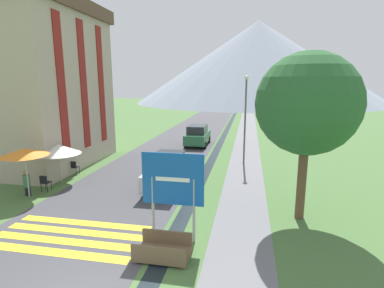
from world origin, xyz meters
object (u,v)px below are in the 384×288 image
footbridge (163,251)px  person_standing_terrace (46,168)px  cafe_chair_near_right (45,182)px  tree_by_path (308,104)px  cafe_umbrella_front_orange (24,152)px  person_seated_near (27,182)px  cafe_chair_far_left (68,166)px  parked_car_far (198,135)px  streetlamp (245,113)px  cafe_chair_far_right (74,166)px  cafe_umbrella_middle_white (59,149)px  road_sign (173,185)px  hotel_building (45,79)px  parked_car_near (168,170)px

footbridge → person_standing_terrace: 9.72m
cafe_chair_near_right → footbridge: bearing=-35.9°
cafe_chair_near_right → tree_by_path: (12.32, -0.77, 4.15)m
cafe_umbrella_front_orange → person_seated_near: bearing=143.4°
cafe_chair_far_left → person_standing_terrace: size_ratio=0.49×
parked_car_far → person_standing_terrace: parked_car_far is taller
footbridge → streetlamp: (2.29, 12.05, 3.25)m
cafe_chair_far_left → cafe_umbrella_front_orange: 4.09m
footbridge → cafe_chair_far_right: (-7.75, 7.50, 0.29)m
cafe_chair_far_left → person_seated_near: 3.59m
streetlamp → tree_by_path: 8.64m
cafe_umbrella_front_orange → streetlamp: streetlamp is taller
parked_car_far → cafe_umbrella_middle_white: (-5.74, -11.54, 0.99)m
parked_car_far → person_seated_near: (-6.13, -13.70, -0.20)m
parked_car_far → cafe_umbrella_front_orange: bearing=-113.4°
person_standing_terrace → streetlamp: size_ratio=0.29×
road_sign → parked_car_far: 16.63m
hotel_building → tree_by_path: (15.31, -5.59, -1.08)m
cafe_chair_far_left → person_standing_terrace: 2.14m
footbridge → cafe_chair_near_right: bearing=148.7°
hotel_building → parked_car_far: bearing=43.1°
hotel_building → cafe_chair_near_right: (2.99, -4.81, -5.23)m
road_sign → tree_by_path: 5.99m
footbridge → parked_car_near: size_ratio=0.38×
streetlamp → footbridge: bearing=-100.7°
hotel_building → tree_by_path: bearing=-20.1°
cafe_chair_near_right → cafe_chair_far_right: (-0.15, 2.88, 0.00)m
road_sign → cafe_chair_near_right: road_sign is taller
hotel_building → cafe_chair_near_right: 7.71m
cafe_umbrella_front_orange → cafe_chair_near_right: bearing=72.7°
footbridge → tree_by_path: tree_by_path is taller
cafe_chair_near_right → cafe_chair_far_right: size_ratio=1.00×
cafe_umbrella_front_orange → person_standing_terrace: size_ratio=1.40×
footbridge → cafe_chair_far_left: bearing=137.6°
cafe_chair_far_left → person_seated_near: size_ratio=0.66×
parked_car_near → person_seated_near: bearing=-158.1°
cafe_umbrella_front_orange → cafe_umbrella_middle_white: bearing=84.2°
parked_car_near → person_seated_near: 6.93m
road_sign → cafe_chair_near_right: 8.57m
road_sign → cafe_chair_far_right: road_sign is taller
cafe_umbrella_middle_white → person_seated_near: cafe_umbrella_middle_white is taller
person_standing_terrace → streetlamp: streetlamp is taller
cafe_umbrella_front_orange → person_standing_terrace: bearing=96.8°
road_sign → footbridge: road_sign is taller
hotel_building → cafe_chair_far_left: hotel_building is taller
footbridge → cafe_chair_far_left: size_ratio=2.00×
parked_car_near → streetlamp: size_ratio=0.75×
cafe_umbrella_front_orange → footbridge: bearing=-25.6°
cafe_chair_far_left → tree_by_path: size_ratio=0.13×
cafe_chair_far_left → tree_by_path: bearing=-42.0°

